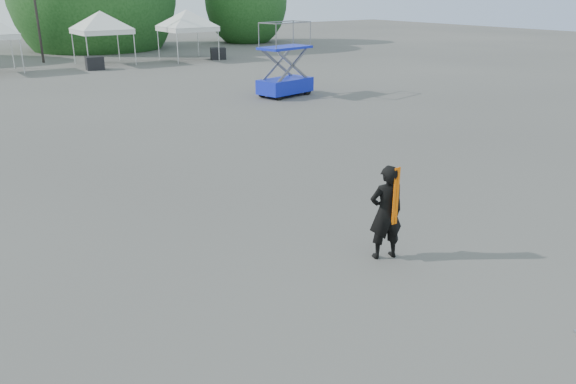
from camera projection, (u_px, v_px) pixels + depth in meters
ground at (284, 234)px, 11.27m from camera, size 120.00×120.00×0.00m
tree_far_e at (246, 1)px, 50.35m from camera, size 3.84×3.84×5.84m
tent_f at (100, 15)px, 35.38m from camera, size 4.52×4.52×3.88m
tent_g at (186, 14)px, 37.69m from camera, size 4.58×4.58×3.88m
man at (386, 212)px, 10.00m from camera, size 0.74×0.60×1.76m
scissor_lift at (285, 59)px, 25.17m from camera, size 2.72×1.73×3.27m
crate_mid at (95, 63)px, 33.89m from camera, size 1.10×0.91×0.78m
crate_east at (218, 54)px, 38.94m from camera, size 1.23×1.10×0.79m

